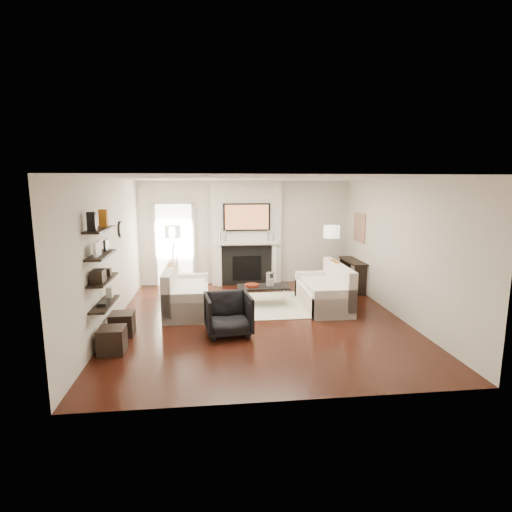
{
  "coord_description": "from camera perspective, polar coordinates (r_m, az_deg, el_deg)",
  "views": [
    {
      "loc": [
        -0.89,
        -7.38,
        2.58
      ],
      "look_at": [
        0.0,
        0.6,
        1.15
      ],
      "focal_mm": 28.0,
      "sensor_mm": 36.0,
      "label": 1
    }
  ],
  "objects": [
    {
      "name": "lamp_right_shade",
      "position": [
        10.03,
        10.75,
        3.44
      ],
      "size": [
        0.4,
        0.4,
        0.3
      ],
      "primitive_type": "cylinder",
      "color": "white",
      "rests_on": "lamp_right_post"
    },
    {
      "name": "pillow_right_orange",
      "position": [
        8.96,
        11.15,
        -2.01
      ],
      "size": [
        0.1,
        0.42,
        0.42
      ],
      "primitive_type": "cube",
      "color": "#9F5613",
      "rests_on": "loveseat_right_cushion"
    },
    {
      "name": "loveseat_right_arm_n",
      "position": [
        7.95,
        11.13,
        -6.78
      ],
      "size": [
        0.85,
        0.18,
        0.6
      ],
      "primitive_type": "cube",
      "color": "silver",
      "rests_on": "floor"
    },
    {
      "name": "coffee_leg_sw",
      "position": [
        8.91,
        -2.36,
        -5.47
      ],
      "size": [
        0.02,
        0.02,
        0.38
      ],
      "primitive_type": "cylinder",
      "color": "silver",
      "rests_on": "floor"
    },
    {
      "name": "lamp_right_post",
      "position": [
        10.16,
        10.59,
        -1.32
      ],
      "size": [
        0.02,
        0.02,
        1.2
      ],
      "primitive_type": "cylinder",
      "color": "silver",
      "rests_on": "floor"
    },
    {
      "name": "ottoman_near",
      "position": [
        7.41,
        -18.56,
        -9.19
      ],
      "size": [
        0.41,
        0.41,
        0.4
      ],
      "primitive_type": "cube",
      "rotation": [
        0.0,
        0.0,
        0.02
      ],
      "color": "black",
      "rests_on": "floor"
    },
    {
      "name": "loveseat_left_cushion",
      "position": [
        8.39,
        -9.51,
        -4.61
      ],
      "size": [
        0.63,
        1.44,
        0.1
      ],
      "primitive_type": "cube",
      "color": "silver",
      "rests_on": "loveseat_left_base"
    },
    {
      "name": "coffee_leg_ne",
      "position": [
        8.62,
        4.54,
        -6.04
      ],
      "size": [
        0.02,
        0.02,
        0.38
      ],
      "primitive_type": "cylinder",
      "color": "silver",
      "rests_on": "floor"
    },
    {
      "name": "lamp_right_leg_b",
      "position": [
        10.23,
        10.14,
        -1.23
      ],
      "size": [
        0.14,
        0.22,
        1.23
      ],
      "primitive_type": "cylinder",
      "rotation": [
        0.18,
        0.0,
        0.52
      ],
      "color": "silver",
      "rests_on": "floor"
    },
    {
      "name": "lamp_left_post",
      "position": [
        10.19,
        -11.65,
        -1.32
      ],
      "size": [
        0.02,
        0.02,
        1.2
      ],
      "primitive_type": "cylinder",
      "color": "silver",
      "rests_on": "floor"
    },
    {
      "name": "lamp_left_leg_c",
      "position": [
        10.1,
        -12.01,
        -1.43
      ],
      "size": [
        0.14,
        0.22,
        1.23
      ],
      "primitive_type": "cylinder",
      "rotation": [
        0.18,
        0.0,
        2.62
      ],
      "color": "silver",
      "rests_on": "floor"
    },
    {
      "name": "ottoman_far",
      "position": [
        6.73,
        -19.88,
        -11.24
      ],
      "size": [
        0.4,
        0.4,
        0.4
      ],
      "primitive_type": "cube",
      "rotation": [
        0.0,
        0.0,
        0.01
      ],
      "color": "black",
      "rests_on": "floor"
    },
    {
      "name": "pillow_left_orange",
      "position": [
        8.65,
        -12.0,
        -2.48
      ],
      "size": [
        0.1,
        0.42,
        0.42
      ],
      "primitive_type": "cube",
      "color": "#9F5613",
      "rests_on": "loveseat_left_cushion"
    },
    {
      "name": "hallway_panel",
      "position": [
        10.52,
        -11.54,
        1.52
      ],
      "size": [
        0.9,
        0.02,
        2.1
      ],
      "primitive_type": "cube",
      "color": "white",
      "rests_on": "floor"
    },
    {
      "name": "armchair",
      "position": [
        7.04,
        -3.97,
        -8.01
      ],
      "size": [
        0.85,
        0.81,
        0.79
      ],
      "primitive_type": "imported",
      "rotation": [
        0.0,
        0.0,
        0.12
      ],
      "color": "black",
      "rests_on": "floor"
    },
    {
      "name": "tv_body",
      "position": [
        10.17,
        -1.33,
        5.58
      ],
      "size": [
        1.2,
        0.06,
        0.7
      ],
      "primitive_type": "cube",
      "color": "black",
      "rests_on": "chimney_breast"
    },
    {
      "name": "pillow_left_charcoal",
      "position": [
        8.07,
        -12.4,
        -3.46
      ],
      "size": [
        0.1,
        0.4,
        0.4
      ],
      "primitive_type": "cube",
      "color": "black",
      "rests_on": "loveseat_left_cushion"
    },
    {
      "name": "decor_wine_rack",
      "position": [
        6.51,
        -21.63,
        -2.7
      ],
      "size": [
        0.18,
        0.25,
        0.2
      ],
      "primitive_type": "cube",
      "color": "black",
      "rests_on": "shelf_lower"
    },
    {
      "name": "console_top",
      "position": [
        10.15,
        13.68,
        -0.7
      ],
      "size": [
        0.35,
        1.2,
        0.04
      ],
      "primitive_type": "cube",
      "color": "black",
      "rests_on": "floor"
    },
    {
      "name": "rug",
      "position": [
        8.75,
        0.61,
        -7.02
      ],
      "size": [
        2.6,
        2.0,
        0.01
      ],
      "primitive_type": "cube",
      "color": "beige",
      "rests_on": "floor"
    },
    {
      "name": "decor_books",
      "position": [
        6.76,
        -21.05,
        -6.37
      ],
      "size": [
        0.14,
        0.2,
        0.05
      ],
      "primitive_type": "cube",
      "color": "black",
      "rests_on": "shelf_bottom"
    },
    {
      "name": "loveseat_right_back",
      "position": [
        8.73,
        11.7,
        -3.73
      ],
      "size": [
        0.18,
        1.8,
        0.8
      ],
      "primitive_type": "cube",
      "color": "silver",
      "rests_on": "floor"
    },
    {
      "name": "pillow_right_charcoal",
      "position": [
        8.41,
        12.37,
        -2.92
      ],
      "size": [
        0.1,
        0.4,
        0.4
      ],
      "primitive_type": "cube",
      "color": "black",
      "rests_on": "loveseat_right_cushion"
    },
    {
      "name": "door_trim_r",
      "position": [
        10.47,
        -8.93,
        1.56
      ],
      "size": [
        0.06,
        0.06,
        2.16
      ],
      "primitive_type": "cube",
      "color": "white",
      "rests_on": "floor"
    },
    {
      "name": "lamp_left_leg_a",
      "position": [
        10.18,
        -11.03,
        -1.31
      ],
      "size": [
        0.25,
        0.02,
        1.23
      ],
      "primitive_type": "cylinder",
      "rotation": [
        0.18,
        0.0,
        4.71
      ],
      "color": "silver",
      "rests_on": "floor"
    },
    {
      "name": "mantel_pilaster_r",
      "position": [
        10.42,
        2.64,
        -1.15
      ],
      "size": [
        0.12,
        0.08,
        1.1
      ],
      "primitive_type": "cube",
      "color": "white",
      "rests_on": "floor"
    },
    {
      "name": "candlestick_l_short",
      "position": [
        10.17,
        -5.14,
        2.68
      ],
      "size": [
        0.04,
        0.04,
        0.24
      ],
      "primitive_type": "cylinder",
      "color": "silver",
      "rests_on": "mantel_shelf"
    },
    {
      "name": "coffee_leg_nw",
      "position": [
        8.49,
        -2.15,
        -6.27
      ],
      "size": [
        0.02,
        0.02,
        0.38
      ],
      "primitive_type": "cylinder",
      "color": "silver",
      "rests_on": "floor"
    },
    {
      "name": "door_trim_top",
      "position": [
        10.4,
        -11.76,
        7.4
      ],
      "size": [
        1.02,
        0.06,
        0.06
      ],
      "primitive_type": "cube",
      "color": "white",
      "rests_on": "wall_back"
    },
    {
      "name": "firebox",
      "position": [
        10.38,
        -1.31,
        -1.75
      ],
      "size": [
        0.75,
        0.02,
        0.65
      ],
      "primitive_type": "cube",
      "color": "black",
      "rests_on": "floor"
    },
    {
      "name": "coffee_table",
      "position": [
        8.69,
        1.03,
        -4.43
      ],
      "size": [
        1.1,
        0.55,
        0.04
      ],
      "primitive_type": "cube",
      "color": "black",
      "rests_on": "floor"
    },
    {
      "name": "clock_face",
      "position": [
        8.53,
        -18.66,
        3.64
      ],
      "size": [
        0.01,
        0.29,
        0.29
      ],
      "primitive_type": "cylinder",
      "rotation": [
        0.0,
        1.57,
        0.0
      ],
      "color": "white",
      "rests_on": "clock_rim"
    },
    {
      "name": "console_leg_s",
      "position": [
        10.73,
        12.6,
        -2.12
      ],
      "size": [
        0.3,
        0.04,
        0.71
      ],
      "primitive_type": "cube",
      "color": "black",
      "rests_on": "floor"
    },
    {
      "name": "loveseat_right_base",
      "position": [
        8.72,
        9.52,
        -5.83
      ],
      "size": [
        0.85,
        1.8,
        0.42
      ],
      "primitive_type": "cube",
      "color": "silver",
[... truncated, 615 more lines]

